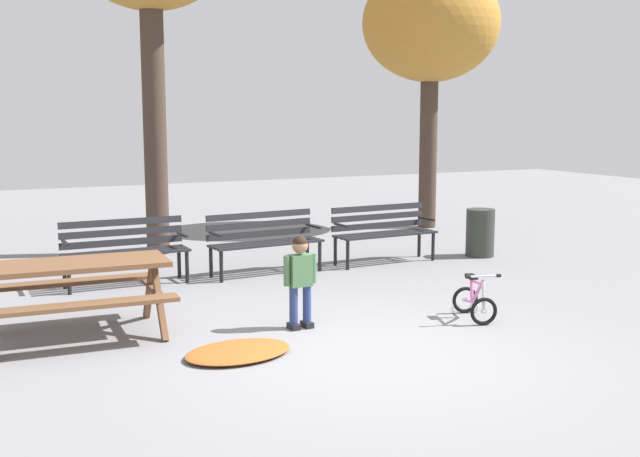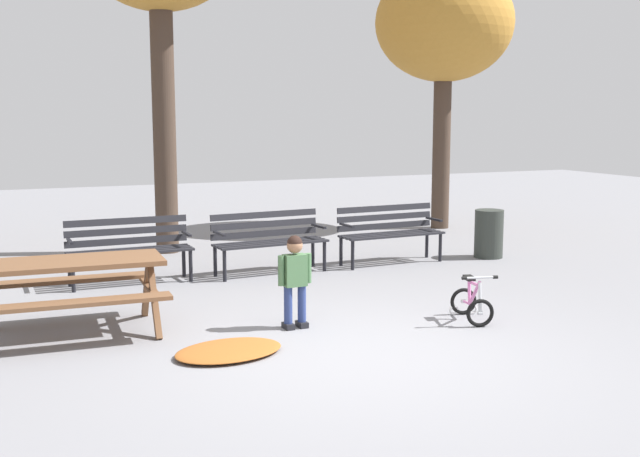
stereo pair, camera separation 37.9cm
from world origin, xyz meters
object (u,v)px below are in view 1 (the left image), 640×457
object	(u,v)px
park_bench_far_left	(125,246)
child_standing	(300,275)
park_bench_right	(383,229)
kids_bicycle	(474,301)
park_bench_left	(264,237)
trash_bin	(480,233)
picnic_table	(75,279)

from	to	relation	value
park_bench_far_left	child_standing	distance (m)	3.13
park_bench_right	child_standing	bearing A→B (deg)	-133.46
kids_bicycle	park_bench_left	bearing A→B (deg)	109.28
park_bench_right	park_bench_far_left	bearing A→B (deg)	178.00
park_bench_right	kids_bicycle	world-z (taller)	park_bench_right
kids_bicycle	trash_bin	world-z (taller)	trash_bin
picnic_table	park_bench_right	world-z (taller)	park_bench_right
park_bench_right	kids_bicycle	xyz separation A→B (m)	(-0.76, -3.25, -0.31)
park_bench_right	trash_bin	xyz separation A→B (m)	(1.62, -0.24, -0.14)
park_bench_right	kids_bicycle	size ratio (longest dim) A/B	2.62
park_bench_right	picnic_table	bearing A→B (deg)	-156.40
park_bench_left	trash_bin	bearing A→B (deg)	-4.06
park_bench_far_left	child_standing	size ratio (longest dim) A/B	1.64
park_bench_far_left	kids_bicycle	distance (m)	4.55
picnic_table	park_bench_right	distance (m)	5.19
kids_bicycle	trash_bin	size ratio (longest dim) A/B	0.83
park_bench_left	child_standing	bearing A→B (deg)	-104.42
picnic_table	child_standing	distance (m)	2.25
park_bench_left	trash_bin	xyz separation A→B (m)	(3.53, -0.25, -0.14)
park_bench_right	kids_bicycle	bearing A→B (deg)	-103.21
child_standing	trash_bin	size ratio (longest dim) A/B	1.32
picnic_table	park_bench_left	xyz separation A→B (m)	(2.86, 2.09, -0.08)
park_bench_far_left	trash_bin	world-z (taller)	park_bench_far_left
park_bench_far_left	park_bench_right	xyz separation A→B (m)	(3.80, -0.13, 0.00)
child_standing	park_bench_left	bearing A→B (deg)	75.58
park_bench_far_left	child_standing	xyz separation A→B (m)	(1.18, -2.89, 0.06)
park_bench_far_left	kids_bicycle	world-z (taller)	park_bench_far_left
park_bench_far_left	trash_bin	distance (m)	5.44
picnic_table	trash_bin	size ratio (longest dim) A/B	2.51
child_standing	park_bench_far_left	bearing A→B (deg)	112.23
park_bench_right	child_standing	distance (m)	3.80
park_bench_right	child_standing	size ratio (longest dim) A/B	1.65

